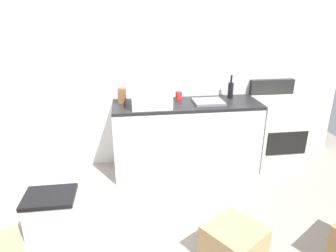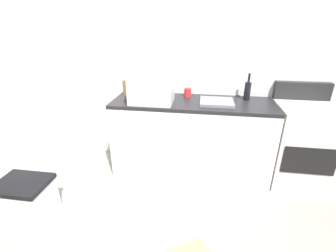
{
  "view_description": "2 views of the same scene",
  "coord_description": "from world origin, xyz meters",
  "px_view_note": "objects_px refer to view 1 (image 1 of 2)",
  "views": [
    {
      "loc": [
        -0.42,
        -2.28,
        1.95
      ],
      "look_at": [
        0.05,
        1.08,
        0.66
      ],
      "focal_mm": 32.21,
      "sensor_mm": 36.0,
      "label": 1
    },
    {
      "loc": [
        0.41,
        -1.35,
        1.71
      ],
      "look_at": [
        0.05,
        1.01,
        0.66
      ],
      "focal_mm": 25.33,
      "sensor_mm": 36.0,
      "label": 2
    }
  ],
  "objects_px": {
    "microwave": "(151,96)",
    "storage_bin": "(52,212)",
    "refrigerator": "(9,118)",
    "wine_bottle": "(231,90)",
    "cardboard_box_small": "(234,244)",
    "stove_oven": "(276,131)",
    "knife_block": "(122,95)",
    "coffee_mug": "(179,96)"
  },
  "relations": [
    {
      "from": "stove_oven",
      "to": "storage_bin",
      "type": "relative_size",
      "value": 2.39
    },
    {
      "from": "microwave",
      "to": "stove_oven",
      "type": "bearing_deg",
      "value": 3.58
    },
    {
      "from": "coffee_mug",
      "to": "cardboard_box_small",
      "type": "bearing_deg",
      "value": -84.91
    },
    {
      "from": "refrigerator",
      "to": "microwave",
      "type": "xyz_separation_m",
      "value": [
        1.61,
        -0.05,
        0.21
      ]
    },
    {
      "from": "coffee_mug",
      "to": "stove_oven",
      "type": "bearing_deg",
      "value": -7.47
    },
    {
      "from": "refrigerator",
      "to": "wine_bottle",
      "type": "xyz_separation_m",
      "value": [
        2.65,
        0.2,
        0.19
      ]
    },
    {
      "from": "stove_oven",
      "to": "coffee_mug",
      "type": "height_order",
      "value": "stove_oven"
    },
    {
      "from": "wine_bottle",
      "to": "knife_block",
      "type": "distance_m",
      "value": 1.38
    },
    {
      "from": "refrigerator",
      "to": "cardboard_box_small",
      "type": "bearing_deg",
      "value": -36.09
    },
    {
      "from": "refrigerator",
      "to": "storage_bin",
      "type": "relative_size",
      "value": 3.58
    },
    {
      "from": "microwave",
      "to": "storage_bin",
      "type": "bearing_deg",
      "value": -138.58
    },
    {
      "from": "stove_oven",
      "to": "knife_block",
      "type": "height_order",
      "value": "stove_oven"
    },
    {
      "from": "wine_bottle",
      "to": "cardboard_box_small",
      "type": "relative_size",
      "value": 0.72
    },
    {
      "from": "storage_bin",
      "to": "cardboard_box_small",
      "type": "bearing_deg",
      "value": -21.1
    },
    {
      "from": "stove_oven",
      "to": "wine_bottle",
      "type": "distance_m",
      "value": 0.83
    },
    {
      "from": "stove_oven",
      "to": "wine_bottle",
      "type": "bearing_deg",
      "value": 166.75
    },
    {
      "from": "stove_oven",
      "to": "refrigerator",
      "type": "bearing_deg",
      "value": -179.03
    },
    {
      "from": "storage_bin",
      "to": "refrigerator",
      "type": "bearing_deg",
      "value": 121.17
    },
    {
      "from": "refrigerator",
      "to": "storage_bin",
      "type": "bearing_deg",
      "value": -58.83
    },
    {
      "from": "coffee_mug",
      "to": "cardboard_box_small",
      "type": "xyz_separation_m",
      "value": [
        0.16,
        -1.78,
        -0.79
      ]
    },
    {
      "from": "microwave",
      "to": "knife_block",
      "type": "distance_m",
      "value": 0.41
    },
    {
      "from": "stove_oven",
      "to": "microwave",
      "type": "bearing_deg",
      "value": -176.42
    },
    {
      "from": "cardboard_box_small",
      "to": "storage_bin",
      "type": "relative_size",
      "value": 0.91
    },
    {
      "from": "wine_bottle",
      "to": "cardboard_box_small",
      "type": "xyz_separation_m",
      "value": [
        -0.51,
        -1.76,
        -0.85
      ]
    },
    {
      "from": "microwave",
      "to": "storage_bin",
      "type": "relative_size",
      "value": 1.0
    },
    {
      "from": "refrigerator",
      "to": "coffee_mug",
      "type": "height_order",
      "value": "refrigerator"
    },
    {
      "from": "knife_block",
      "to": "wine_bottle",
      "type": "bearing_deg",
      "value": 0.69
    },
    {
      "from": "refrigerator",
      "to": "microwave",
      "type": "bearing_deg",
      "value": -1.73
    },
    {
      "from": "refrigerator",
      "to": "wine_bottle",
      "type": "bearing_deg",
      "value": 4.31
    },
    {
      "from": "storage_bin",
      "to": "knife_block",
      "type": "bearing_deg",
      "value": 58.85
    },
    {
      "from": "coffee_mug",
      "to": "microwave",
      "type": "bearing_deg",
      "value": -143.73
    },
    {
      "from": "cardboard_box_small",
      "to": "coffee_mug",
      "type": "bearing_deg",
      "value": 95.09
    },
    {
      "from": "stove_oven",
      "to": "microwave",
      "type": "height_order",
      "value": "microwave"
    },
    {
      "from": "wine_bottle",
      "to": "coffee_mug",
      "type": "xyz_separation_m",
      "value": [
        -0.67,
        0.02,
        -0.06
      ]
    },
    {
      "from": "coffee_mug",
      "to": "knife_block",
      "type": "height_order",
      "value": "knife_block"
    },
    {
      "from": "microwave",
      "to": "storage_bin",
      "type": "xyz_separation_m",
      "value": [
        -1.03,
        -0.91,
        -0.84
      ]
    },
    {
      "from": "stove_oven",
      "to": "cardboard_box_small",
      "type": "xyz_separation_m",
      "value": [
        -1.13,
        -1.62,
        -0.3
      ]
    },
    {
      "from": "wine_bottle",
      "to": "stove_oven",
      "type": "bearing_deg",
      "value": -13.25
    },
    {
      "from": "coffee_mug",
      "to": "cardboard_box_small",
      "type": "relative_size",
      "value": 0.24
    },
    {
      "from": "refrigerator",
      "to": "storage_bin",
      "type": "height_order",
      "value": "refrigerator"
    },
    {
      "from": "stove_oven",
      "to": "cardboard_box_small",
      "type": "bearing_deg",
      "value": -124.95
    },
    {
      "from": "refrigerator",
      "to": "coffee_mug",
      "type": "xyz_separation_m",
      "value": [
        1.98,
        0.22,
        0.13
      ]
    }
  ]
}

